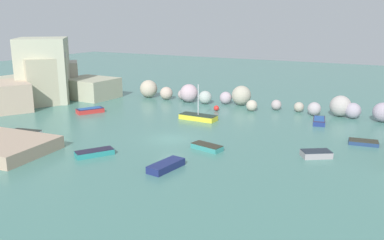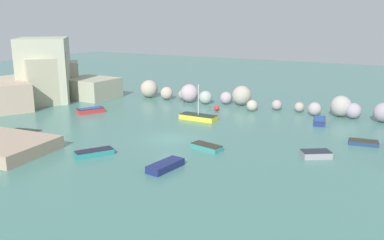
# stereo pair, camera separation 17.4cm
# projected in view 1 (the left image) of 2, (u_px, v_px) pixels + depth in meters

# --- Properties ---
(cove_water) EXTENTS (160.00, 160.00, 0.00)m
(cove_water) POSITION_uv_depth(u_px,v_px,m) (171.00, 139.00, 40.10)
(cove_water) COLOR #487B71
(cove_water) RESTS_ON ground
(cliff_headland_left) EXTENTS (19.41, 20.12, 8.94)m
(cliff_headland_left) POSITION_uv_depth(u_px,v_px,m) (43.00, 79.00, 58.17)
(cliff_headland_left) COLOR #AEA88D
(cliff_headland_left) RESTS_ON ground
(rock_breakwater) EXTENTS (35.97, 4.91, 2.66)m
(rock_breakwater) POSITION_uv_depth(u_px,v_px,m) (253.00, 99.00, 53.94)
(rock_breakwater) COLOR #B3A48F
(rock_breakwater) RESTS_ON ground
(stone_dock) EXTENTS (8.43, 7.26, 1.14)m
(stone_dock) POSITION_uv_depth(u_px,v_px,m) (3.00, 146.00, 36.02)
(stone_dock) COLOR tan
(stone_dock) RESTS_ON ground
(channel_buoy) EXTENTS (0.69, 0.69, 0.69)m
(channel_buoy) POSITION_uv_depth(u_px,v_px,m) (216.00, 108.00, 52.40)
(channel_buoy) COLOR red
(channel_buoy) RESTS_ON cove_water
(moored_boat_0) EXTENTS (2.80, 1.71, 0.41)m
(moored_boat_0) POSITION_uv_depth(u_px,v_px,m) (363.00, 142.00, 38.44)
(moored_boat_0) COLOR navy
(moored_boat_0) RESTS_ON cove_water
(moored_boat_1) EXTENTS (4.48, 1.77, 4.19)m
(moored_boat_1) POSITION_uv_depth(u_px,v_px,m) (198.00, 117.00, 47.73)
(moored_boat_1) COLOR yellow
(moored_boat_1) RESTS_ON cove_water
(moored_boat_2) EXTENTS (2.85, 3.55, 0.61)m
(moored_boat_2) POSITION_uv_depth(u_px,v_px,m) (90.00, 110.00, 51.26)
(moored_boat_2) COLOR red
(moored_boat_2) RESTS_ON cove_water
(moored_boat_3) EXTENTS (1.86, 3.34, 0.58)m
(moored_boat_3) POSITION_uv_depth(u_px,v_px,m) (319.00, 121.00, 46.07)
(moored_boat_3) COLOR navy
(moored_boat_3) RESTS_ON cove_water
(moored_boat_4) EXTENTS (1.72, 3.51, 0.57)m
(moored_boat_4) POSITION_uv_depth(u_px,v_px,m) (166.00, 166.00, 32.13)
(moored_boat_4) COLOR navy
(moored_boat_4) RESTS_ON cove_water
(moored_boat_5) EXTENTS (3.10, 1.84, 0.49)m
(moored_boat_5) POSITION_uv_depth(u_px,v_px,m) (207.00, 147.00, 36.96)
(moored_boat_5) COLOR teal
(moored_boat_5) RESTS_ON cove_water
(moored_boat_6) EXTENTS (3.21, 1.74, 0.63)m
(moored_boat_6) POSITION_uv_depth(u_px,v_px,m) (26.00, 133.00, 41.12)
(moored_boat_6) COLOR white
(moored_boat_6) RESTS_ON cove_water
(moored_boat_7) EXTENTS (2.80, 2.48, 0.59)m
(moored_boat_7) POSITION_uv_depth(u_px,v_px,m) (316.00, 154.00, 34.91)
(moored_boat_7) COLOR gray
(moored_boat_7) RESTS_ON cove_water
(moored_boat_8) EXTENTS (2.74, 3.38, 0.52)m
(moored_boat_8) POSITION_uv_depth(u_px,v_px,m) (95.00, 153.00, 35.31)
(moored_boat_8) COLOR teal
(moored_boat_8) RESTS_ON cove_water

